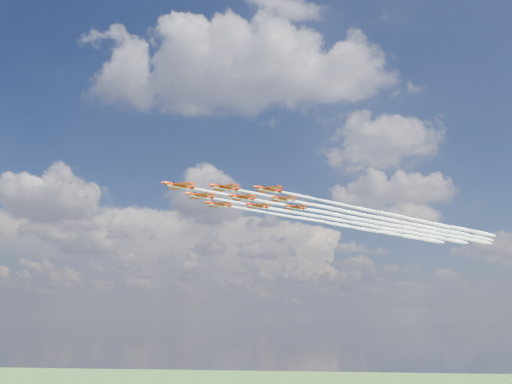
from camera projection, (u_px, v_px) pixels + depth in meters
The scene contains 9 objects.
jet_lead at pixel (337, 215), 179.49m from camera, with size 96.46×100.48×2.69m.
jet_row2_port at pixel (370, 216), 181.56m from camera, with size 96.46×100.48×2.69m.
jet_row2_starb at pixel (344, 221), 190.99m from camera, with size 96.46×100.48×2.69m.
jet_row3_port at pixel (403, 217), 183.62m from camera, with size 96.46×100.48×2.69m.
jet_row3_centre at pixel (376, 222), 193.06m from camera, with size 96.46×100.48×2.69m.
jet_row3_starb at pixel (351, 227), 202.49m from camera, with size 96.46×100.48×2.69m.
jet_row4_port at pixel (406, 223), 195.12m from camera, with size 96.46×100.48×2.69m.
jet_row4_starb at pixel (380, 228), 204.56m from camera, with size 96.46×100.48×2.69m.
jet_tail at pixel (409, 228), 206.62m from camera, with size 96.46×100.48×2.69m.
Camera 1 is at (17.66, -151.14, 44.34)m, focal length 35.00 mm.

